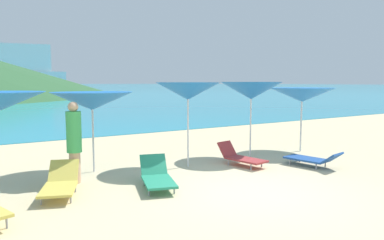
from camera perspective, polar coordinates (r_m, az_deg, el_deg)
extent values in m
cube|color=beige|center=(16.66, -13.98, -2.83)|extent=(50.00, 100.00, 0.30)
cylinder|color=silver|center=(9.82, -15.13, -2.19)|extent=(0.05, 0.05, 1.96)
cone|color=blue|center=(9.74, -15.27, 2.86)|extent=(2.11, 2.11, 0.46)
sphere|color=silver|center=(9.74, -15.30, 3.72)|extent=(0.07, 0.07, 0.07)
cylinder|color=silver|center=(10.06, -0.63, -1.09)|extent=(0.05, 0.05, 2.21)
cone|color=blue|center=(9.99, -0.63, 4.53)|extent=(1.76, 1.76, 0.47)
sphere|color=silver|center=(9.98, -0.64, 5.38)|extent=(0.07, 0.07, 0.07)
cylinder|color=silver|center=(11.53, 9.10, -0.28)|extent=(0.05, 0.05, 2.20)
cone|color=blue|center=(11.47, 9.18, 4.54)|extent=(2.04, 2.04, 0.53)
sphere|color=silver|center=(11.47, 9.20, 5.35)|extent=(0.07, 0.07, 0.07)
cylinder|color=silver|center=(12.89, 16.61, -0.21)|extent=(0.05, 0.05, 2.02)
cone|color=blue|center=(12.83, 16.73, 3.77)|extent=(2.31, 2.31, 0.47)
sphere|color=silver|center=(12.82, 16.75, 4.43)|extent=(0.07, 0.07, 0.07)
cylinder|color=gray|center=(6.75, -26.87, -13.88)|extent=(0.04, 0.04, 0.24)
cube|color=#A53333|center=(10.31, 8.42, -6.12)|extent=(0.75, 1.21, 0.05)
cube|color=#A53333|center=(10.72, 5.47, -4.53)|extent=(0.58, 0.41, 0.43)
cylinder|color=gray|center=(9.94, 9.15, -7.23)|extent=(0.04, 0.04, 0.17)
cylinder|color=gray|center=(10.31, 10.78, -6.79)|extent=(0.04, 0.04, 0.17)
cylinder|color=gray|center=(10.43, 5.69, -6.56)|extent=(0.04, 0.04, 0.17)
cylinder|color=gray|center=(10.78, 7.36, -6.17)|extent=(0.04, 0.04, 0.17)
cube|color=#268C66|center=(8.06, -5.18, -9.54)|extent=(0.94, 1.24, 0.05)
cube|color=#268C66|center=(8.70, -6.02, -6.94)|extent=(0.69, 0.55, 0.46)
cylinder|color=gray|center=(7.73, -6.73, -11.06)|extent=(0.04, 0.04, 0.16)
cylinder|color=gray|center=(7.82, -2.77, -10.83)|extent=(0.04, 0.04, 0.16)
cylinder|color=gray|center=(8.46, -7.50, -9.56)|extent=(0.04, 0.04, 0.16)
cylinder|color=gray|center=(8.54, -3.88, -9.37)|extent=(0.04, 0.04, 0.16)
cube|color=#1E478C|center=(10.79, 17.34, -5.79)|extent=(0.80, 1.23, 0.05)
cube|color=#1E478C|center=(10.43, 20.95, -5.55)|extent=(0.64, 0.49, 0.32)
cylinder|color=gray|center=(11.21, 16.39, -5.90)|extent=(0.04, 0.04, 0.17)
cylinder|color=gray|center=(10.78, 14.99, -6.33)|extent=(0.04, 0.04, 0.17)
cylinder|color=gray|center=(10.84, 20.03, -6.42)|extent=(0.04, 0.04, 0.17)
cylinder|color=gray|center=(10.39, 18.74, -6.90)|extent=(0.04, 0.04, 0.17)
cube|color=#D8BF4C|center=(7.91, -20.05, -10.07)|extent=(0.98, 1.21, 0.05)
cube|color=#D8BF4C|center=(8.58, -19.31, -7.47)|extent=(0.75, 0.68, 0.42)
cylinder|color=gray|center=(7.69, -22.44, -11.50)|extent=(0.04, 0.04, 0.18)
cylinder|color=gray|center=(7.60, -18.34, -11.55)|extent=(0.04, 0.04, 0.18)
cylinder|color=gray|center=(8.38, -21.45, -10.03)|extent=(0.04, 0.04, 0.18)
cylinder|color=gray|center=(8.30, -17.69, -10.05)|extent=(0.04, 0.04, 0.18)
cylinder|color=#DBAA84|center=(8.97, -17.73, -7.05)|extent=(0.26, 0.26, 0.72)
cylinder|color=#3FB259|center=(8.82, -17.90, -1.77)|extent=(0.34, 0.34, 0.94)
sphere|color=#DBAA84|center=(8.77, -18.02, 1.97)|extent=(0.24, 0.24, 0.24)
cube|color=white|center=(192.88, -26.82, 5.69)|extent=(52.54, 16.40, 7.35)
cube|color=white|center=(193.21, -26.96, 8.67)|extent=(39.49, 12.79, 12.79)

